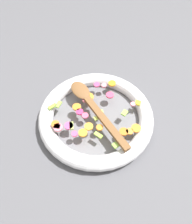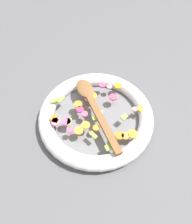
# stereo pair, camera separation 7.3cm
# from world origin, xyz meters

# --- Properties ---
(ground_plane) EXTENTS (4.00, 4.00, 0.00)m
(ground_plane) POSITION_xyz_m (0.00, 0.00, 0.00)
(ground_plane) COLOR #4C4C51
(skillet) EXTENTS (0.40, 0.40, 0.05)m
(skillet) POSITION_xyz_m (0.00, 0.00, 0.02)
(skillet) COLOR slate
(skillet) RESTS_ON ground_plane
(chopped_vegetables) EXTENTS (0.28, 0.32, 0.01)m
(chopped_vegetables) POSITION_xyz_m (0.01, -0.01, 0.05)
(chopped_vegetables) COLOR orange
(chopped_vegetables) RESTS_ON skillet
(wooden_spoon) EXTENTS (0.27, 0.24, 0.01)m
(wooden_spoon) POSITION_xyz_m (-0.02, -0.01, 0.06)
(wooden_spoon) COLOR brown
(wooden_spoon) RESTS_ON chopped_vegetables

